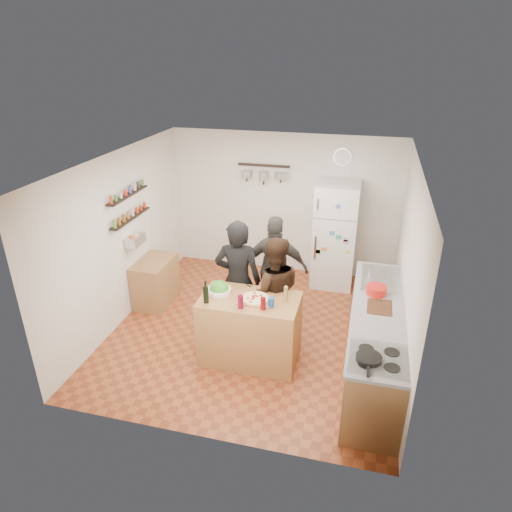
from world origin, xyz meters
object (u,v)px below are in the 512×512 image
(red_bowl, at_px, (376,290))
(wall_clock, at_px, (342,157))
(salad_bowl, at_px, (219,291))
(pepper_mill, at_px, (286,295))
(person_back, at_px, (276,269))
(counter_run, at_px, (375,343))
(prep_island, at_px, (250,329))
(skillet, at_px, (369,358))
(person_left, at_px, (238,280))
(wine_bottle, at_px, (206,295))
(salt_canister, at_px, (271,302))
(fridge, at_px, (335,235))
(person_center, at_px, (273,292))
(side_table, at_px, (156,281))

(red_bowl, distance_m, wall_clock, 2.62)
(salad_bowl, bearing_deg, pepper_mill, 0.00)
(pepper_mill, relative_size, person_back, 0.11)
(person_back, xyz_separation_m, counter_run, (1.49, -1.00, -0.36))
(prep_island, height_order, counter_run, prep_island)
(person_back, relative_size, counter_run, 0.62)
(skillet, distance_m, wall_clock, 3.89)
(person_left, bearing_deg, prep_island, 116.19)
(prep_island, bearing_deg, salad_bowl, 173.21)
(person_back, bearing_deg, salad_bowl, 59.15)
(wine_bottle, bearing_deg, red_bowl, 19.64)
(salt_canister, bearing_deg, person_back, 99.43)
(skillet, bearing_deg, pepper_mill, 137.45)
(fridge, height_order, wall_clock, wall_clock)
(skillet, height_order, fridge, fridge)
(person_back, height_order, wall_clock, wall_clock)
(counter_run, bearing_deg, salad_bowl, -178.39)
(salad_bowl, distance_m, wine_bottle, 0.29)
(salt_canister, distance_m, person_center, 0.60)
(skillet, bearing_deg, fridge, 101.11)
(counter_run, bearing_deg, wine_bottle, -171.12)
(wall_clock, bearing_deg, person_left, -116.77)
(person_left, bearing_deg, salt_canister, 129.37)
(pepper_mill, relative_size, salt_canister, 1.39)
(person_center, bearing_deg, person_left, -21.41)
(salad_bowl, height_order, pepper_mill, pepper_mill)
(prep_island, height_order, pepper_mill, pepper_mill)
(counter_run, relative_size, red_bowl, 10.24)
(pepper_mill, height_order, fridge, fridge)
(wall_clock, bearing_deg, counter_run, -74.08)
(red_bowl, distance_m, fridge, 2.03)
(pepper_mill, bearing_deg, salad_bowl, 180.00)
(salt_canister, relative_size, person_left, 0.07)
(person_back, height_order, fridge, fridge)
(pepper_mill, xyz_separation_m, wall_clock, (0.39, 2.69, 1.15))
(person_back, bearing_deg, side_table, -3.28)
(person_back, bearing_deg, wall_clock, -119.07)
(wine_bottle, height_order, side_table, wine_bottle)
(prep_island, distance_m, salt_canister, 0.61)
(wine_bottle, bearing_deg, side_table, 136.70)
(red_bowl, height_order, fridge, fridge)
(person_left, distance_m, wall_clock, 2.82)
(counter_run, distance_m, skillet, 1.13)
(salad_bowl, xyz_separation_m, skillet, (1.91, -0.95, 0.01))
(salad_bowl, height_order, wall_clock, wall_clock)
(skillet, relative_size, red_bowl, 1.03)
(salt_canister, distance_m, counter_run, 1.41)
(wine_bottle, xyz_separation_m, side_table, (-1.35, 1.27, -0.65))
(person_back, relative_size, red_bowl, 6.33)
(pepper_mill, xyz_separation_m, fridge, (0.39, 2.36, -0.10))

